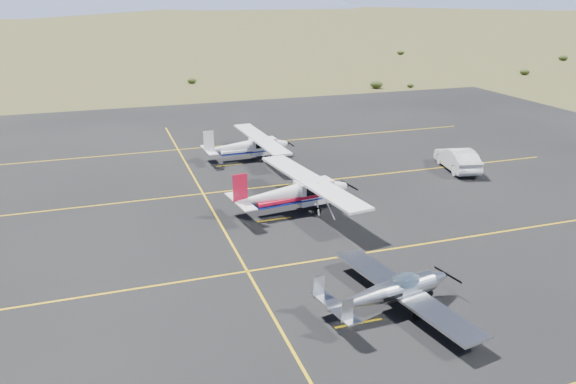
{
  "coord_description": "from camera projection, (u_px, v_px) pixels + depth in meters",
  "views": [
    {
      "loc": [
        -11.56,
        -20.34,
        12.16
      ],
      "look_at": [
        -2.21,
        7.4,
        1.6
      ],
      "focal_mm": 35.0,
      "sensor_mm": 36.0,
      "label": 1
    }
  ],
  "objects": [
    {
      "name": "aircraft_cessna",
      "position": [
        294.0,
        192.0,
        32.29
      ],
      "size": [
        6.59,
        10.9,
        2.75
      ],
      "rotation": [
        0.0,
        0.0,
        0.13
      ],
      "color": "white",
      "rests_on": "apron"
    },
    {
      "name": "sedan",
      "position": [
        457.0,
        159.0,
        40.03
      ],
      "size": [
        2.66,
        5.12,
        1.61
      ],
      "primitive_type": "imported",
      "rotation": [
        0.0,
        0.0,
        2.93
      ],
      "color": "silver",
      "rests_on": "apron"
    },
    {
      "name": "aircraft_plain",
      "position": [
        248.0,
        146.0,
        42.31
      ],
      "size": [
        5.88,
        9.82,
        2.49
      ],
      "rotation": [
        0.0,
        0.0,
        0.05
      ],
      "color": "white",
      "rests_on": "apron"
    },
    {
      "name": "apron",
      "position": [
        327.0,
        216.0,
        31.97
      ],
      "size": [
        72.0,
        72.0,
        0.02
      ],
      "primitive_type": "cube",
      "color": "black",
      "rests_on": "ground"
    },
    {
      "name": "ground",
      "position": [
        385.0,
        271.0,
        25.73
      ],
      "size": [
        1600.0,
        1600.0,
        0.0
      ],
      "primitive_type": "plane",
      "color": "#383D1C",
      "rests_on": "ground"
    },
    {
      "name": "aircraft_low_wing",
      "position": [
        392.0,
        291.0,
        22.37
      ],
      "size": [
        5.91,
        8.15,
        1.76
      ],
      "rotation": [
        0.0,
        0.0,
        0.17
      ],
      "color": "silver",
      "rests_on": "apron"
    }
  ]
}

